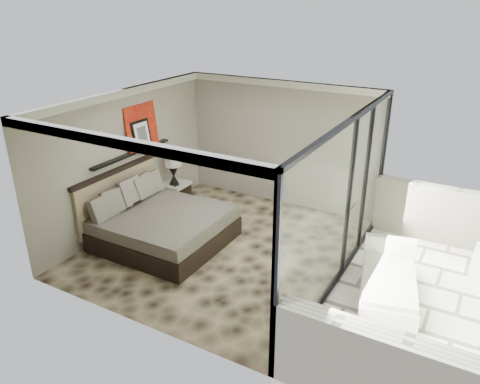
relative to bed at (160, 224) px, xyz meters
The scene contains 13 objects.
floor 1.30m from the bed, 17.63° to the left, with size 5.00×5.00×0.00m, color black.
ceiling 2.72m from the bed, 17.63° to the left, with size 4.50×5.00×0.02m, color silver.
back_wall 3.27m from the bed, 67.56° to the left, with size 4.50×0.02×2.80m, color gray.
left_wall 1.52m from the bed, 160.39° to the left, with size 0.02×5.00×2.80m, color gray.
glass_wall 3.61m from the bed, ahead, with size 0.08×5.00×2.80m, color white.
terrace_slab 4.97m from the bed, ahead, with size 3.00×5.00×0.12m, color #BCB6A1.
picture_ledge 1.58m from the bed, 154.45° to the left, with size 0.12×2.20×0.05m, color black.
bed is the anchor object (origin of this frame).
nightstand 1.76m from the bed, 117.44° to the left, with size 0.57×0.57×0.57m, color black.
table_lamp 1.80m from the bed, 117.48° to the left, with size 0.39×0.39×0.71m.
abstract_canvas 2.07m from the bed, 140.49° to the left, with size 0.04×0.90×0.90m, color red.
framed_print 1.90m from the bed, 141.78° to the left, with size 0.03×0.50×0.60m, color black.
lounger 4.29m from the bed, ahead, with size 1.21×1.83×0.66m.
Camera 1 is at (4.14, -6.61, 4.45)m, focal length 35.00 mm.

